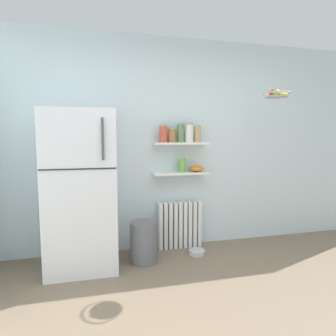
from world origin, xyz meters
TOP-DOWN VIEW (x-y plane):
  - ground_plane at (0.00, 0.50)m, footprint 7.04×7.04m
  - back_wall at (0.00, 2.05)m, footprint 7.04×0.10m
  - refrigerator at (-1.18, 1.65)m, footprint 0.71×0.73m
  - radiator at (-0.01, 1.92)m, footprint 0.55×0.12m
  - wall_shelf_lower at (-0.01, 1.89)m, footprint 0.68×0.22m
  - wall_shelf_upper at (-0.01, 1.89)m, footprint 0.68×0.22m
  - storage_jar_0 at (-0.22, 1.89)m, footprint 0.10×0.10m
  - storage_jar_1 at (-0.11, 1.89)m, footprint 0.09×0.09m
  - storage_jar_2 at (-0.01, 1.89)m, footprint 0.08×0.08m
  - storage_jar_3 at (0.10, 1.89)m, footprint 0.10×0.10m
  - storage_jar_4 at (0.21, 1.89)m, footprint 0.08×0.08m
  - vase at (0.01, 1.89)m, footprint 0.09×0.09m
  - shelf_bowl at (0.21, 1.89)m, footprint 0.18×0.18m
  - trash_bin at (-0.52, 1.58)m, footprint 0.30×0.30m
  - pet_food_bowl at (0.13, 1.64)m, footprint 0.19×0.19m
  - hanging_fruit_basket at (1.01, 1.47)m, footprint 0.31×0.31m

SIDE VIEW (x-z plane):
  - ground_plane at x=0.00m, z-range 0.00..0.00m
  - pet_food_bowl at x=0.13m, z-range 0.00..0.05m
  - trash_bin at x=-0.52m, z-range 0.00..0.46m
  - radiator at x=-0.01m, z-range 0.00..0.58m
  - refrigerator at x=-1.18m, z-range 0.00..1.67m
  - wall_shelf_lower at x=-0.01m, z-range 0.94..0.96m
  - shelf_bowl at x=0.21m, z-range 0.96..1.05m
  - vase at x=0.01m, z-range 0.96..1.14m
  - back_wall at x=0.00m, z-range 0.00..2.60m
  - wall_shelf_upper at x=-0.01m, z-range 1.30..1.33m
  - storage_jar_1 at x=-0.11m, z-range 1.33..1.50m
  - storage_jar_4 at x=0.21m, z-range 1.33..1.53m
  - storage_jar_0 at x=-0.22m, z-range 1.33..1.54m
  - storage_jar_3 at x=0.10m, z-range 1.33..1.56m
  - storage_jar_2 at x=-0.01m, z-range 1.33..1.56m
  - hanging_fruit_basket at x=1.01m, z-range 1.84..1.94m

